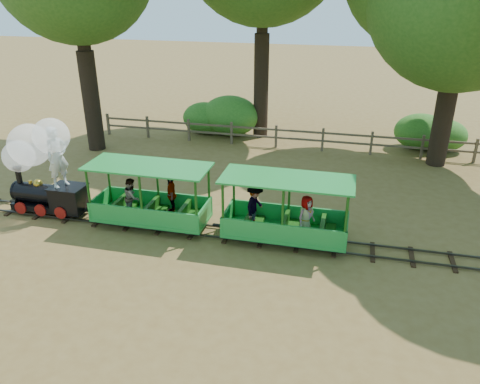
% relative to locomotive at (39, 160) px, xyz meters
% --- Properties ---
extents(ground, '(90.00, 90.00, 0.00)m').
position_rel_locomotive_xyz_m(ground, '(6.87, -0.07, -1.75)').
color(ground, olive).
rests_on(ground, ground).
extents(track, '(22.00, 1.00, 0.10)m').
position_rel_locomotive_xyz_m(track, '(6.87, -0.07, -1.68)').
color(track, '#3F3D3A').
rests_on(track, ground).
extents(locomotive, '(2.70, 1.27, 3.10)m').
position_rel_locomotive_xyz_m(locomotive, '(0.00, 0.00, 0.00)').
color(locomotive, black).
rests_on(locomotive, ground).
extents(carriage_front, '(3.50, 1.43, 1.82)m').
position_rel_locomotive_xyz_m(carriage_front, '(3.54, -0.05, -0.98)').
color(carriage_front, green).
rests_on(carriage_front, track).
extents(carriage_rear, '(3.50, 1.43, 1.82)m').
position_rel_locomotive_xyz_m(carriage_rear, '(7.35, -0.07, -0.95)').
color(carriage_rear, green).
rests_on(carriage_rear, track).
extents(fence, '(18.10, 0.10, 1.00)m').
position_rel_locomotive_xyz_m(fence, '(6.87, 7.93, -1.17)').
color(fence, brown).
rests_on(fence, ground).
extents(shrub_west, '(2.13, 1.64, 1.48)m').
position_rel_locomotive_xyz_m(shrub_west, '(2.23, 9.23, -1.01)').
color(shrub_west, '#2D6B1E').
rests_on(shrub_west, ground).
extents(shrub_mid_w, '(2.68, 2.06, 1.85)m').
position_rel_locomotive_xyz_m(shrub_mid_w, '(3.47, 9.23, -0.82)').
color(shrub_mid_w, '#2D6B1E').
rests_on(shrub_mid_w, ground).
extents(shrub_mid_e, '(1.95, 1.50, 1.35)m').
position_rel_locomotive_xyz_m(shrub_mid_e, '(12.82, 9.23, -1.08)').
color(shrub_mid_e, '#2D6B1E').
rests_on(shrub_mid_e, ground).
extents(shrub_east, '(2.22, 1.71, 1.54)m').
position_rel_locomotive_xyz_m(shrub_east, '(11.89, 9.23, -0.98)').
color(shrub_east, '#2D6B1E').
rests_on(shrub_east, ground).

